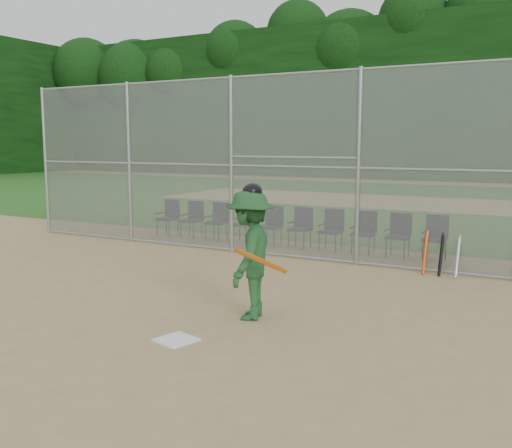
% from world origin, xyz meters
% --- Properties ---
extents(ground, '(100.00, 100.00, 0.00)m').
position_xyz_m(ground, '(0.00, 0.00, 0.00)').
color(ground, tan).
rests_on(ground, ground).
extents(grass_strip, '(100.00, 100.00, 0.00)m').
position_xyz_m(grass_strip, '(0.00, 18.00, 0.01)').
color(grass_strip, '#27601D').
rests_on(grass_strip, ground).
extents(dirt_patch_far, '(24.00, 24.00, 0.00)m').
position_xyz_m(dirt_patch_far, '(0.00, 18.00, 0.01)').
color(dirt_patch_far, tan).
rests_on(dirt_patch_far, ground).
extents(backstop_fence, '(16.09, 0.09, 4.00)m').
position_xyz_m(backstop_fence, '(0.00, 5.00, 2.07)').
color(backstop_fence, gray).
rests_on(backstop_fence, ground).
extents(treeline, '(81.00, 60.00, 11.00)m').
position_xyz_m(treeline, '(0.00, 20.00, 5.50)').
color(treeline, black).
rests_on(treeline, ground).
extents(home_plate, '(0.55, 0.55, 0.02)m').
position_xyz_m(home_plate, '(0.47, -0.49, 0.01)').
color(home_plate, white).
rests_on(home_plate, ground).
extents(batter_at_plate, '(1.13, 1.42, 1.95)m').
position_xyz_m(batter_at_plate, '(0.82, 0.80, 0.94)').
color(batter_at_plate, '#205127').
rests_on(batter_at_plate, ground).
extents(spare_bats, '(0.66, 0.37, 0.83)m').
position_xyz_m(spare_bats, '(2.71, 4.89, 0.41)').
color(spare_bats, '#D84C14').
rests_on(spare_bats, ground).
extents(chair_0, '(0.54, 0.52, 0.96)m').
position_xyz_m(chair_0, '(-4.78, 6.23, 0.48)').
color(chair_0, black).
rests_on(chair_0, ground).
extents(chair_1, '(0.54, 0.52, 0.96)m').
position_xyz_m(chair_1, '(-3.99, 6.23, 0.48)').
color(chair_1, black).
rests_on(chair_1, ground).
extents(chair_2, '(0.54, 0.52, 0.96)m').
position_xyz_m(chair_2, '(-3.20, 6.23, 0.48)').
color(chair_2, black).
rests_on(chair_2, ground).
extents(chair_3, '(0.54, 0.52, 0.96)m').
position_xyz_m(chair_3, '(-2.41, 6.23, 0.48)').
color(chair_3, black).
rests_on(chair_3, ground).
extents(chair_4, '(0.54, 0.52, 0.96)m').
position_xyz_m(chair_4, '(-1.62, 6.23, 0.48)').
color(chair_4, black).
rests_on(chair_4, ground).
extents(chair_5, '(0.54, 0.52, 0.96)m').
position_xyz_m(chair_5, '(-0.83, 6.23, 0.48)').
color(chair_5, black).
rests_on(chair_5, ground).
extents(chair_6, '(0.54, 0.52, 0.96)m').
position_xyz_m(chair_6, '(-0.04, 6.23, 0.48)').
color(chair_6, black).
rests_on(chair_6, ground).
extents(chair_7, '(0.54, 0.52, 0.96)m').
position_xyz_m(chair_7, '(0.75, 6.23, 0.48)').
color(chair_7, black).
rests_on(chair_7, ground).
extents(chair_8, '(0.54, 0.52, 0.96)m').
position_xyz_m(chair_8, '(1.54, 6.23, 0.48)').
color(chair_8, black).
rests_on(chair_8, ground).
extents(chair_9, '(0.54, 0.52, 0.96)m').
position_xyz_m(chair_9, '(2.33, 6.23, 0.48)').
color(chair_9, black).
rests_on(chair_9, ground).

